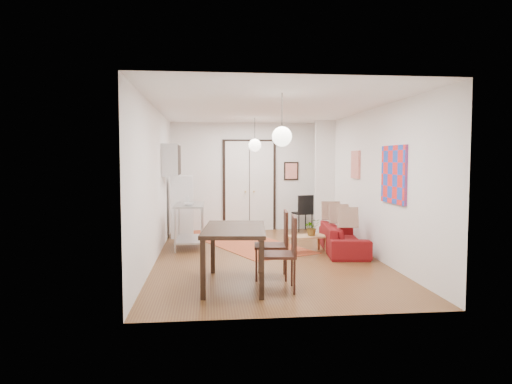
{
  "coord_description": "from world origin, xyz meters",
  "views": [
    {
      "loc": [
        -1.11,
        -8.81,
        1.9
      ],
      "look_at": [
        -0.14,
        0.37,
        1.25
      ],
      "focal_mm": 32.0,
      "sensor_mm": 36.0,
      "label": 1
    }
  ],
  "objects": [
    {
      "name": "black_side_chair",
      "position": [
        1.4,
        3.24,
        0.57
      ],
      "size": [
        0.54,
        0.55,
        0.97
      ],
      "rotation": [
        0.0,
        0.0,
        3.39
      ],
      "color": "black",
      "rests_on": "floor"
    },
    {
      "name": "wall_back",
      "position": [
        0.0,
        3.5,
        1.45
      ],
      "size": [
        4.2,
        0.02,
        2.9
      ],
      "primitive_type": "cube",
      "color": "white",
      "rests_on": "floor"
    },
    {
      "name": "painting_popart",
      "position": [
        2.08,
        -1.25,
        1.65
      ],
      "size": [
        0.05,
        1.0,
        1.0
      ],
      "primitive_type": "cube",
      "color": "red",
      "rests_on": "wall_right"
    },
    {
      "name": "dining_table",
      "position": [
        -0.72,
        -1.99,
        0.78
      ],
      "size": [
        1.07,
        1.68,
        0.88
      ],
      "rotation": [
        0.0,
        0.0,
        -0.1
      ],
      "color": "black",
      "rests_on": "floor"
    },
    {
      "name": "bowl",
      "position": [
        -1.52,
        0.78,
        0.98
      ],
      "size": [
        0.23,
        0.23,
        0.05
      ],
      "primitive_type": "imported",
      "rotation": [
        0.0,
        0.0,
        -0.01
      ],
      "color": "beige",
      "rests_on": "kitchen_counter"
    },
    {
      "name": "fridge",
      "position": [
        -1.75,
        2.48,
        0.76
      ],
      "size": [
        0.54,
        0.54,
        1.52
      ],
      "primitive_type": "cube",
      "rotation": [
        0.0,
        0.0,
        0.02
      ],
      "color": "white",
      "rests_on": "floor"
    },
    {
      "name": "sofa",
      "position": [
        1.66,
        0.27,
        0.28
      ],
      "size": [
        2.03,
        0.99,
        0.57
      ],
      "primitive_type": "imported",
      "rotation": [
        0.0,
        0.0,
        1.45
      ],
      "color": "maroon",
      "rests_on": "floor"
    },
    {
      "name": "poster_back",
      "position": [
        1.15,
        3.47,
        1.6
      ],
      "size": [
        0.4,
        0.03,
        0.5
      ],
      "primitive_type": "cube",
      "color": "red",
      "rests_on": "wall_back"
    },
    {
      "name": "stub_partition",
      "position": [
        1.85,
        2.55,
        1.45
      ],
      "size": [
        0.5,
        0.1,
        2.9
      ],
      "primitive_type": "cube",
      "color": "white",
      "rests_on": "floor"
    },
    {
      "name": "floor",
      "position": [
        0.0,
        0.0,
        0.0
      ],
      "size": [
        7.0,
        7.0,
        0.0
      ],
      "primitive_type": "plane",
      "color": "brown",
      "rests_on": "ground"
    },
    {
      "name": "kilim_rug",
      "position": [
        -0.35,
        1.72,
        0.01
      ],
      "size": [
        3.05,
        4.37,
        0.01
      ],
      "primitive_type": "cube",
      "rotation": [
        0.0,
        0.0,
        0.41
      ],
      "color": "#B94B2E",
      "rests_on": "floor"
    },
    {
      "name": "pendant_back",
      "position": [
        0.0,
        2.0,
        2.25
      ],
      "size": [
        0.3,
        0.3,
        0.8
      ],
      "color": "white",
      "rests_on": "ceiling"
    },
    {
      "name": "wall_cabinet",
      "position": [
        -1.92,
        1.5,
        1.9
      ],
      "size": [
        0.35,
        1.0,
        0.7
      ],
      "primitive_type": "cube",
      "color": "silver",
      "rests_on": "wall_left"
    },
    {
      "name": "wall_right",
      "position": [
        2.1,
        0.0,
        1.45
      ],
      "size": [
        0.02,
        7.0,
        2.9
      ],
      "primitive_type": "cube",
      "color": "white",
      "rests_on": "floor"
    },
    {
      "name": "pendant_front",
      "position": [
        0.0,
        -2.0,
        2.25
      ],
      "size": [
        0.3,
        0.3,
        0.8
      ],
      "color": "white",
      "rests_on": "ceiling"
    },
    {
      "name": "dining_chair_near",
      "position": [
        -0.12,
        -1.53,
        0.64
      ],
      "size": [
        0.57,
        0.77,
        1.09
      ],
      "rotation": [
        0.0,
        0.0,
        -1.67
      ],
      "color": "#351910",
      "rests_on": "floor"
    },
    {
      "name": "kitchen_counter",
      "position": [
        -1.52,
        1.08,
        0.62
      ],
      "size": [
        0.63,
        1.25,
        0.95
      ],
      "rotation": [
        0.0,
        0.0,
        -0.01
      ],
      "color": "#B6B9BB",
      "rests_on": "floor"
    },
    {
      "name": "coffee_table",
      "position": [
        0.9,
        0.29,
        0.3
      ],
      "size": [
        0.87,
        0.61,
        0.35
      ],
      "rotation": [
        0.0,
        0.0,
        0.24
      ],
      "color": "#AC7B51",
      "rests_on": "floor"
    },
    {
      "name": "ceiling",
      "position": [
        0.0,
        0.0,
        2.9
      ],
      "size": [
        4.2,
        7.0,
        0.02
      ],
      "primitive_type": "cube",
      "color": "white",
      "rests_on": "wall_back"
    },
    {
      "name": "soap_bottle",
      "position": [
        -1.57,
        1.33,
        1.05
      ],
      "size": [
        0.09,
        0.09,
        0.2
      ],
      "primitive_type": "imported",
      "rotation": [
        0.0,
        0.0,
        -0.01
      ],
      "color": "teal",
      "rests_on": "kitchen_counter"
    },
    {
      "name": "wall_front",
      "position": [
        0.0,
        -3.5,
        1.45
      ],
      "size": [
        4.2,
        0.02,
        2.9
      ],
      "primitive_type": "cube",
      "color": "white",
      "rests_on": "floor"
    },
    {
      "name": "double_doors",
      "position": [
        0.0,
        3.46,
        1.2
      ],
      "size": [
        1.44,
        0.06,
        2.5
      ],
      "primitive_type": "cube",
      "color": "silver",
      "rests_on": "wall_back"
    },
    {
      "name": "dining_chair_far",
      "position": [
        -0.12,
        -2.23,
        0.64
      ],
      "size": [
        0.57,
        0.77,
        1.09
      ],
      "rotation": [
        0.0,
        0.0,
        -1.67
      ],
      "color": "#351910",
      "rests_on": "floor"
    },
    {
      "name": "painting_abstract",
      "position": [
        2.08,
        0.8,
        1.8
      ],
      "size": [
        0.05,
        0.5,
        0.6
      ],
      "primitive_type": "cube",
      "color": "beige",
      "rests_on": "wall_right"
    },
    {
      "name": "wall_left",
      "position": [
        -2.1,
        0.0,
        1.45
      ],
      "size": [
        0.02,
        7.0,
        2.9
      ],
      "primitive_type": "cube",
      "color": "white",
      "rests_on": "floor"
    },
    {
      "name": "print_left",
      "position": [
        -2.07,
        2.0,
        1.95
      ],
      "size": [
        0.03,
        0.44,
        0.54
      ],
      "primitive_type": "cube",
      "color": "#A76A45",
      "rests_on": "wall_left"
    },
    {
      "name": "potted_plant",
      "position": [
        1.0,
        0.29,
        0.52
      ],
      "size": [
        0.33,
        0.36,
        0.34
      ],
      "primitive_type": "imported",
      "rotation": [
        0.0,
        0.0,
        0.24
      ],
      "color": "#337236",
      "rests_on": "coffee_table"
    }
  ]
}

